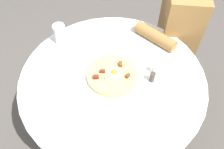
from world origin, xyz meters
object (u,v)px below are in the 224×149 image
object	(u,v)px
bread_plate	(104,39)
fork	(66,105)
knife	(69,99)
water_glass	(60,34)
pepper_shaker	(152,77)
salt_shaker	(154,69)
breakfast_pizza	(111,75)
pizza_plate	(111,77)
dining_table	(113,94)
person_seated	(173,41)

from	to	relation	value
bread_plate	fork	distance (m)	0.48
knife	water_glass	world-z (taller)	water_glass
pepper_shaker	salt_shaker	bearing A→B (deg)	171.79
breakfast_pizza	pizza_plate	bearing A→B (deg)	-59.55
fork	salt_shaker	bearing A→B (deg)	45.03
water_glass	dining_table	bearing A→B (deg)	55.75
person_seated	pizza_plate	xyz separation A→B (m)	(0.53, -0.38, 0.21)
pizza_plate	bread_plate	bearing A→B (deg)	-165.02
bread_plate	knife	xyz separation A→B (m)	(0.43, -0.11, 0.00)
breakfast_pizza	salt_shaker	xyz separation A→B (m)	(-0.06, 0.21, 0.00)
pizza_plate	pepper_shaker	xyz separation A→B (m)	(-0.01, 0.20, 0.02)
fork	water_glass	distance (m)	0.44
person_seated	fork	size ratio (longest dim) A/B	6.31
knife	bread_plate	bearing A→B (deg)	89.16
breakfast_pizza	pepper_shaker	size ratio (longest dim) A/B	4.46
person_seated	pepper_shaker	world-z (taller)	person_seated
pizza_plate	water_glass	distance (m)	0.40
pizza_plate	fork	distance (m)	0.27
dining_table	bread_plate	distance (m)	0.33
dining_table	knife	size ratio (longest dim) A/B	5.33
dining_table	fork	bearing A→B (deg)	-44.92
salt_shaker	water_glass	bearing A→B (deg)	-107.61
dining_table	pepper_shaker	distance (m)	0.28
fork	knife	world-z (taller)	same
fork	salt_shaker	size ratio (longest dim) A/B	3.54
pepper_shaker	water_glass	bearing A→B (deg)	-113.37
dining_table	knife	distance (m)	0.30
dining_table	water_glass	distance (m)	0.45
pizza_plate	breakfast_pizza	distance (m)	0.02
person_seated	bread_plate	world-z (taller)	person_seated
water_glass	breakfast_pizza	bearing A→B (deg)	54.01
breakfast_pizza	water_glass	distance (m)	0.40
bread_plate	dining_table	bearing A→B (deg)	16.56
knife	person_seated	bearing A→B (deg)	63.54
person_seated	fork	distance (m)	0.94
pizza_plate	salt_shaker	world-z (taller)	salt_shaker
fork	bread_plate	bearing A→B (deg)	89.22
dining_table	breakfast_pizza	distance (m)	0.19
knife	salt_shaker	xyz separation A→B (m)	(-0.21, 0.40, 0.02)
dining_table	bread_plate	size ratio (longest dim) A/B	5.97
breakfast_pizza	knife	bearing A→B (deg)	-50.64
dining_table	breakfast_pizza	xyz separation A→B (m)	(0.01, -0.00, 0.19)
bread_plate	pepper_shaker	xyz separation A→B (m)	(0.27, 0.28, 0.02)
water_glass	salt_shaker	xyz separation A→B (m)	(0.17, 0.53, -0.03)
breakfast_pizza	salt_shaker	size ratio (longest dim) A/B	5.11
fork	pepper_shaker	world-z (taller)	pepper_shaker
pizza_plate	salt_shaker	xyz separation A→B (m)	(-0.06, 0.21, 0.02)
pizza_plate	knife	xyz separation A→B (m)	(0.15, -0.18, 0.00)
bread_plate	fork	world-z (taller)	bread_plate
dining_table	pizza_plate	xyz separation A→B (m)	(0.01, -0.00, 0.17)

